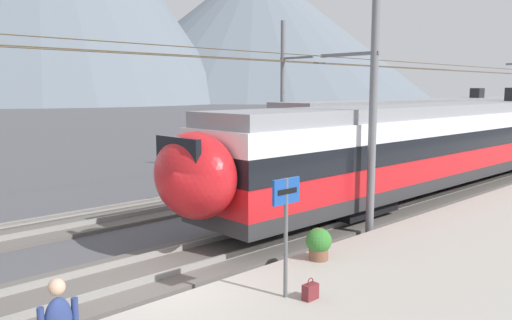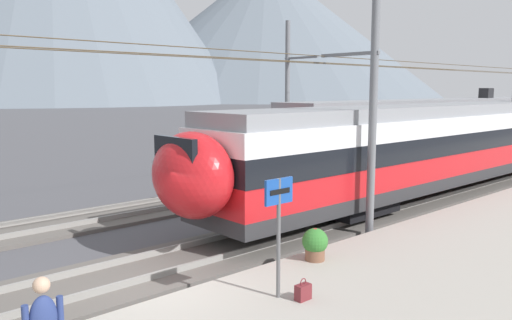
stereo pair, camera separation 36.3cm
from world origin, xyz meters
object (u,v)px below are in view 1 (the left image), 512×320
Objects in this scene: platform_sign at (286,211)px; handbag_near_sign at (310,291)px; catenary_mast_mid at (369,105)px; catenary_mast_far_side at (285,96)px; train_far_track at (441,123)px; train_near_platform at (468,138)px; potted_plant_platform_edge at (319,242)px.

platform_sign is 1.66m from handbag_near_sign.
catenary_mast_far_side is (5.89, 9.05, 0.11)m from catenary_mast_mid.
train_far_track is 26.50m from handbag_near_sign.
train_near_platform reaches higher than handbag_near_sign.
catenary_mast_mid reaches higher than train_far_track.
catenary_mast_far_side is at bearing 47.11° from potted_plant_platform_edge.
handbag_near_sign is (-24.52, -9.90, -1.69)m from train_far_track.
platform_sign is at bearing -166.82° from train_near_platform.
potted_plant_platform_edge is at bearing -162.46° from catenary_mast_mid.
catenary_mast_mid is at bearing 24.76° from handbag_near_sign.
potted_plant_platform_edge reaches higher than handbag_near_sign.
catenary_mast_far_side reaches higher than platform_sign.
train_far_track is 13.59× the size of platform_sign.
train_near_platform is 16.69m from platform_sign.
train_far_track is at bearing 20.93° from platform_sign.
catenary_mast_mid is (-19.02, -7.36, 1.76)m from train_far_track.
catenary_mast_mid is 20.75× the size of platform_sign.
catenary_mast_far_side is 14.28m from potted_plant_platform_edge.
catenary_mast_mid reaches higher than platform_sign.
catenary_mast_far_side is (-4.59, 7.37, 1.88)m from train_near_platform.
potted_plant_platform_edge is (-9.46, -10.18, -3.30)m from catenary_mast_far_side.
catenary_mast_mid is 4.91m from potted_plant_platform_edge.
platform_sign is 3.04× the size of potted_plant_platform_edge.
catenary_mast_mid is 6.42m from platform_sign.
catenary_mast_far_side reaches higher than handbag_near_sign.
platform_sign is at bearing -136.22° from catenary_mast_far_side.
train_far_track is 20.48m from catenary_mast_mid.
catenary_mast_far_side is 16.63m from handbag_near_sign.
platform_sign is (-24.79, -9.48, -0.10)m from train_far_track.
catenary_mast_mid is 112.35× the size of handbag_near_sign.
catenary_mast_far_side is at bearing 43.78° from platform_sign.
handbag_near_sign is (-5.50, -2.53, -3.45)m from catenary_mast_mid.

